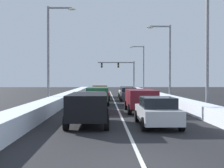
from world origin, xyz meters
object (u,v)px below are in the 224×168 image
(sedan_silver_right_lane_nearest, at_px, (157,111))
(suv_maroon_right_lane_second, at_px, (141,98))
(sedan_white_right_lane_fifth, at_px, (126,92))
(suv_green_center_lane_third, at_px, (98,94))
(traffic_light_gantry, at_px, (123,70))
(street_lamp_right_mid, at_px, (167,56))
(street_lamp_right_far, at_px, (142,65))
(sedan_charcoal_right_lane_fourth, at_px, (128,94))
(sedan_navy_right_lane_third, at_px, (137,97))
(street_lamp_right_near, at_px, (203,42))
(suv_black_center_lane_nearest, at_px, (88,106))
(suv_tan_center_lane_fifth, at_px, (100,90))
(sedan_red_center_lane_fourth, at_px, (101,94))
(street_lamp_left_mid, at_px, (52,47))
(sedan_gray_center_lane_second, at_px, (94,102))

(sedan_silver_right_lane_nearest, height_order, suv_maroon_right_lane_second, suv_maroon_right_lane_second)
(sedan_white_right_lane_fifth, height_order, suv_green_center_lane_third, suv_green_center_lane_third)
(traffic_light_gantry, bearing_deg, sedan_white_right_lane_fifth, -92.04)
(street_lamp_right_mid, height_order, street_lamp_right_far, street_lamp_right_far)
(sedan_silver_right_lane_nearest, distance_m, traffic_light_gantry, 45.94)
(sedan_silver_right_lane_nearest, relative_size, traffic_light_gantry, 0.60)
(sedan_charcoal_right_lane_fourth, bearing_deg, sedan_navy_right_lane_third, -87.48)
(suv_maroon_right_lane_second, bearing_deg, street_lamp_right_near, -7.56)
(suv_green_center_lane_third, bearing_deg, suv_black_center_lane_nearest, -90.89)
(suv_black_center_lane_nearest, distance_m, traffic_light_gantry, 45.69)
(suv_tan_center_lane_fifth, bearing_deg, sedan_white_right_lane_fifth, -26.87)
(sedan_silver_right_lane_nearest, relative_size, sedan_red_center_lane_fourth, 1.00)
(suv_maroon_right_lane_second, relative_size, suv_green_center_lane_third, 1.00)
(traffic_light_gantry, bearing_deg, street_lamp_left_mid, -104.46)
(sedan_navy_right_lane_third, distance_m, suv_green_center_lane_third, 3.78)
(sedan_white_right_lane_fifth, bearing_deg, sedan_charcoal_right_lane_fourth, -91.59)
(sedan_red_center_lane_fourth, relative_size, traffic_light_gantry, 0.60)
(street_lamp_right_far, bearing_deg, sedan_charcoal_right_lane_fourth, -101.61)
(suv_black_center_lane_nearest, xyz_separation_m, traffic_light_gantry, (4.52, 45.33, 3.48))
(suv_tan_center_lane_fifth, height_order, street_lamp_left_mid, street_lamp_left_mid)
(sedan_navy_right_lane_third, relative_size, traffic_light_gantry, 0.60)
(suv_maroon_right_lane_second, height_order, sedan_charcoal_right_lane_fourth, suv_maroon_right_lane_second)
(suv_green_center_lane_third, xyz_separation_m, street_lamp_left_mid, (-4.26, -0.81, 4.43))
(sedan_charcoal_right_lane_fourth, distance_m, street_lamp_right_near, 14.36)
(traffic_light_gantry, bearing_deg, sedan_charcoal_right_lane_fourth, -91.95)
(suv_green_center_lane_third, relative_size, suv_tan_center_lane_fifth, 1.00)
(sedan_silver_right_lane_nearest, distance_m, sedan_gray_center_lane_second, 7.76)
(sedan_white_right_lane_fifth, distance_m, suv_black_center_lane_nearest, 24.52)
(sedan_navy_right_lane_third, bearing_deg, sedan_silver_right_lane_nearest, -91.41)
(sedan_charcoal_right_lane_fourth, distance_m, sedan_gray_center_lane_second, 12.70)
(suv_tan_center_lane_fifth, bearing_deg, suv_green_center_lane_third, -90.11)
(sedan_silver_right_lane_nearest, relative_size, sedan_gray_center_lane_second, 1.00)
(suv_black_center_lane_nearest, xyz_separation_m, street_lamp_right_mid, (7.55, 16.26, 3.95))
(suv_maroon_right_lane_second, height_order, suv_black_center_lane_nearest, same)
(sedan_white_right_lane_fifth, bearing_deg, sedan_gray_center_lane_second, -101.83)
(sedan_charcoal_right_lane_fourth, height_order, sedan_red_center_lane_fourth, same)
(sedan_silver_right_lane_nearest, xyz_separation_m, street_lamp_left_mid, (-7.64, 12.52, 4.68))
(suv_maroon_right_lane_second, distance_m, sedan_gray_center_lane_second, 3.51)
(sedan_silver_right_lane_nearest, relative_size, suv_tan_center_lane_fifth, 0.92)
(street_lamp_right_far, bearing_deg, suv_green_center_lane_third, -106.51)
(sedan_red_center_lane_fourth, height_order, suv_tan_center_lane_fifth, suv_tan_center_lane_fifth)
(suv_maroon_right_lane_second, xyz_separation_m, street_lamp_right_far, (3.93, 31.13, 4.03))
(street_lamp_right_near, bearing_deg, street_lamp_left_mid, 152.03)
(sedan_navy_right_lane_third, bearing_deg, sedan_white_right_lane_fifth, 90.62)
(traffic_light_gantry, bearing_deg, suv_maroon_right_lane_second, -91.44)
(suv_black_center_lane_nearest, xyz_separation_m, sedan_gray_center_lane_second, (0.04, 6.46, -0.25))
(sedan_charcoal_right_lane_fourth, bearing_deg, suv_black_center_lane_nearest, -100.95)
(suv_green_center_lane_third, height_order, suv_tan_center_lane_fifth, same)
(sedan_white_right_lane_fifth, bearing_deg, suv_green_center_lane_third, -107.46)
(suv_maroon_right_lane_second, relative_size, street_lamp_left_mid, 0.53)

